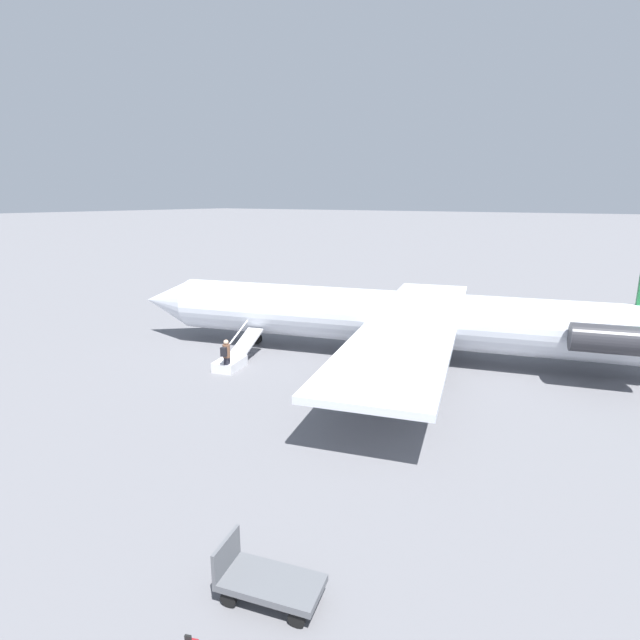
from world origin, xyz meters
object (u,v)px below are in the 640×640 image
object	(u,v)px
passenger	(226,355)
luggage_cart	(265,580)
airplane_main	(409,318)
boarding_stairs	(234,359)

from	to	relation	value
passenger	luggage_cart	bearing A→B (deg)	-148.26
airplane_main	luggage_cart	distance (m)	17.55
luggage_cart	boarding_stairs	bearing A→B (deg)	-58.55
boarding_stairs	luggage_cart	world-z (taller)	boarding_stairs
airplane_main	boarding_stairs	world-z (taller)	airplane_main
boarding_stairs	luggage_cart	bearing A→B (deg)	-149.76
airplane_main	luggage_cart	bearing A→B (deg)	88.64
passenger	boarding_stairs	bearing A→B (deg)	12.41
boarding_stairs	airplane_main	bearing A→B (deg)	-64.45
airplane_main	passenger	size ratio (longest dim) A/B	17.68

